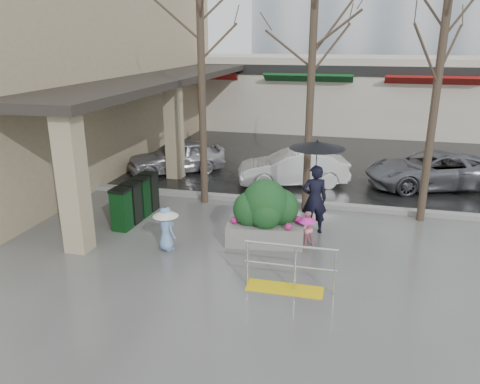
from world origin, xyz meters
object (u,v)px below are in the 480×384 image
at_px(child_blue, 166,225).
at_px(car_a, 177,156).
at_px(woman, 315,178).
at_px(child_pink, 307,226).
at_px(tree_mideast, 443,43).
at_px(car_b, 293,168).
at_px(handrail, 288,273).
at_px(tree_west, 201,34).
at_px(planter, 266,213).
at_px(news_boxes, 136,200).
at_px(car_c, 433,170).
at_px(tree_midwest, 314,28).

distance_m(child_blue, car_a, 7.04).
relative_size(woman, child_pink, 2.82).
relative_size(tree_mideast, child_blue, 5.83).
bearing_deg(woman, car_b, -92.01).
relative_size(handrail, woman, 0.75).
bearing_deg(child_blue, tree_west, -52.98).
bearing_deg(planter, car_a, 128.97).
height_order(handrail, car_a, car_a).
bearing_deg(car_a, woman, 18.43).
bearing_deg(news_boxes, car_a, 100.35).
relative_size(tree_west, car_b, 1.78).
relative_size(tree_mideast, car_c, 1.43).
xyz_separation_m(tree_midwest, news_boxes, (-4.65, -1.87, -4.65)).
xyz_separation_m(woman, child_pink, (-0.09, -0.85, -1.01)).
height_order(tree_mideast, car_a, tree_mideast).
distance_m(child_pink, news_boxes, 4.97).
relative_size(child_blue, car_b, 0.29).
bearing_deg(tree_west, car_b, 45.54).
bearing_deg(child_blue, car_c, -101.30).
xyz_separation_m(car_a, car_c, (9.34, 0.30, 0.00)).
xyz_separation_m(child_pink, car_a, (-5.60, 5.55, 0.12)).
relative_size(child_pink, car_c, 0.20).
bearing_deg(child_blue, planter, -122.08).
xyz_separation_m(tree_mideast, child_blue, (-6.31, -3.59, -4.20)).
bearing_deg(woman, car_c, -143.04).
xyz_separation_m(handrail, car_b, (-0.89, 7.32, 0.25)).
xyz_separation_m(handrail, car_c, (3.87, 8.17, 0.25)).
distance_m(tree_west, child_blue, 5.70).
relative_size(handrail, planter, 0.94).
distance_m(tree_midwest, tree_mideast, 3.32).
xyz_separation_m(tree_west, child_pink, (3.49, -2.48, -4.58)).
height_order(car_a, car_c, same).
height_order(car_a, car_b, same).
bearing_deg(tree_midwest, tree_west, -180.00).
height_order(child_blue, car_a, car_a).
bearing_deg(handrail, child_pink, 86.83).
bearing_deg(handrail, planter, 112.10).
height_order(handrail, planter, planter).
height_order(news_boxes, car_a, car_a).
bearing_deg(car_c, woman, -54.08).
xyz_separation_m(tree_mideast, car_b, (-4.03, 2.52, -4.23)).
bearing_deg(car_a, child_pink, 13.24).
height_order(woman, child_blue, woman).
bearing_deg(car_b, tree_midwest, -0.98).
relative_size(tree_midwest, car_a, 1.89).
bearing_deg(news_boxes, car_c, 33.81).
bearing_deg(tree_west, news_boxes, -127.76).
xyz_separation_m(tree_west, car_c, (7.23, 3.37, -4.45)).
relative_size(planter, car_a, 0.55).
bearing_deg(handrail, car_b, 96.90).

